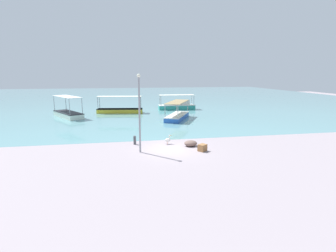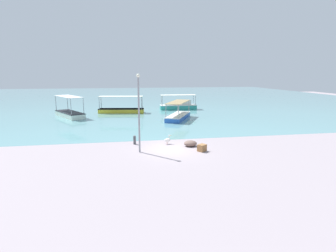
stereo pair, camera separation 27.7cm
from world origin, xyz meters
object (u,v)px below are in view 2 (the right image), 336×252
object	(u,v)px
fishing_boat_outer	(70,113)
fishing_boat_near_right	(121,110)
mooring_bollard	(135,140)
lamp_post	(139,109)
fishing_boat_far_right	(178,116)
net_pile	(190,143)
fishing_boat_near_left	(179,106)
pelican	(167,140)
cargo_crate	(202,148)

from	to	relation	value
fishing_boat_outer	fishing_boat_near_right	bearing A→B (deg)	22.35
mooring_bollard	fishing_boat_near_right	bearing A→B (deg)	93.74
fishing_boat_outer	lamp_post	size ratio (longest dim) A/B	1.07
lamp_post	fishing_boat_far_right	bearing A→B (deg)	67.04
lamp_post	net_pile	bearing A→B (deg)	12.89
mooring_bollard	fishing_boat_outer	bearing A→B (deg)	117.52
mooring_bollard	lamp_post	bearing A→B (deg)	-83.16
fishing_boat_far_right	fishing_boat_near_left	distance (m)	9.89
mooring_bollard	pelican	bearing A→B (deg)	-8.56
fishing_boat_near_left	pelican	distance (m)	22.62
fishing_boat_near_right	mooring_bollard	distance (m)	19.03
fishing_boat_near_left	cargo_crate	distance (m)	24.68
fishing_boat_near_right	lamp_post	distance (m)	21.63
fishing_boat_near_left	net_pile	xyz separation A→B (m)	(-3.91, -22.88, -0.38)
fishing_boat_far_right	mooring_bollard	size ratio (longest dim) A/B	8.57
fishing_boat_far_right	fishing_boat_outer	bearing A→B (deg)	163.92
pelican	fishing_boat_outer	bearing A→B (deg)	124.15
pelican	mooring_bollard	size ratio (longest dim) A/B	1.02
mooring_bollard	net_pile	size ratio (longest dim) A/B	0.71
mooring_bollard	net_pile	distance (m)	4.82
fishing_boat_far_right	pelican	size ratio (longest dim) A/B	8.39
mooring_bollard	cargo_crate	world-z (taller)	mooring_bollard
cargo_crate	mooring_bollard	bearing A→B (deg)	149.94
fishing_boat_near_left	fishing_boat_outer	distance (m)	17.72
mooring_bollard	net_pile	world-z (taller)	mooring_bollard
fishing_boat_near_right	fishing_boat_far_right	bearing A→B (deg)	-43.45
net_pile	cargo_crate	distance (m)	1.65
fishing_boat_far_right	fishing_boat_outer	world-z (taller)	fishing_boat_outer
fishing_boat_near_left	mooring_bollard	distance (m)	23.09
fishing_boat_far_right	fishing_boat_near_right	bearing A→B (deg)	136.55
fishing_boat_near_left	net_pile	size ratio (longest dim) A/B	5.66
fishing_boat_near_left	mooring_bollard	bearing A→B (deg)	-111.64
fishing_boat_near_right	mooring_bollard	bearing A→B (deg)	-86.26
pelican	lamp_post	size ratio (longest dim) A/B	0.13
mooring_bollard	cargo_crate	size ratio (longest dim) A/B	1.26
fishing_boat_near_right	lamp_post	world-z (taller)	lamp_post
cargo_crate	fishing_boat_near_right	bearing A→B (deg)	106.21
fishing_boat_far_right	mooring_bollard	distance (m)	13.41
mooring_bollard	cargo_crate	bearing A→B (deg)	-30.06
fishing_boat_far_right	net_pile	xyz separation A→B (m)	(-1.71, -13.24, -0.24)
fishing_boat_near_right	fishing_boat_outer	distance (m)	7.70
fishing_boat_near_left	lamp_post	distance (m)	25.40
fishing_boat_near_right	net_pile	world-z (taller)	fishing_boat_near_right
fishing_boat_outer	net_pile	world-z (taller)	fishing_boat_outer
lamp_post	net_pile	world-z (taller)	lamp_post
fishing_boat_outer	mooring_bollard	distance (m)	18.11
fishing_boat_near_left	mooring_bollard	xyz separation A→B (m)	(-8.51, -21.46, -0.21)
fishing_boat_far_right	mooring_bollard	xyz separation A→B (m)	(-6.32, -11.82, -0.07)
fishing_boat_near_left	mooring_bollard	world-z (taller)	fishing_boat_near_left
fishing_boat_near_right	fishing_boat_outer	size ratio (longest dim) A/B	1.11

